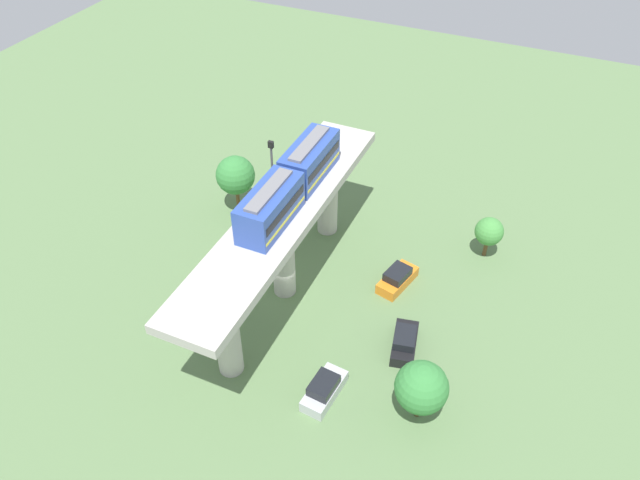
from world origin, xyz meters
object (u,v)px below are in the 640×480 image
tree_far_corner (235,175)px  signal_post (274,192)px  train (291,183)px  parked_car_silver (324,389)px  tree_mid_lot (489,232)px  parked_car_orange (397,278)px  tree_near_viaduct (421,388)px  parked_car_black (405,342)px

tree_far_corner → signal_post: 7.29m
train → tree_far_corner: size_ratio=2.28×
parked_car_silver → tree_mid_lot: 21.53m
train → signal_post: train is taller
parked_car_orange → tree_near_viaduct: (-5.58, 11.95, 2.47)m
tree_near_viaduct → tree_far_corner: (23.62, -15.79, 0.81)m
train → tree_near_viaduct: 18.25m
train → parked_car_black: 15.29m
parked_car_black → signal_post: 17.22m
parked_car_orange → tree_near_viaduct: size_ratio=0.88×
parked_car_silver → tree_mid_lot: bearing=-104.4°
tree_near_viaduct → signal_post: bearing=-35.1°
parked_car_black → signal_post: signal_post is taller
tree_near_viaduct → tree_mid_lot: bearing=-91.5°
parked_car_black → tree_far_corner: 23.52m
tree_mid_lot → tree_far_corner: (24.12, 3.18, 1.26)m
train → tree_mid_lot: train is taller
parked_car_silver → tree_far_corner: size_ratio=0.73×
parked_car_orange → tree_mid_lot: 9.50m
train → parked_car_silver: size_ratio=3.12×
parked_car_orange → tree_far_corner: bearing=1.7°
train → parked_car_orange: train is taller
parked_car_silver → tree_mid_lot: size_ratio=1.06×
signal_post → tree_far_corner: bearing=-29.6°
parked_car_silver → signal_post: 18.21m
parked_car_black → parked_car_silver: bearing=47.8°
train → parked_car_orange: (-8.59, -2.83, -9.49)m
parked_car_orange → signal_post: (11.99, -0.40, 5.44)m
train → tree_mid_lot: (-14.67, -9.85, -7.46)m
tree_near_viaduct → tree_mid_lot: 18.97m
train → tree_far_corner: train is taller
parked_car_silver → tree_near_viaduct: (-6.71, -1.22, 2.47)m
tree_far_corner → signal_post: (-6.05, 3.44, 2.16)m
parked_car_black → tree_mid_lot: bearing=-115.1°
parked_car_orange → parked_car_silver: same height
parked_car_silver → tree_far_corner: 24.21m
tree_mid_lot → parked_car_silver: bearing=70.4°
parked_car_black → signal_post: size_ratio=0.40×
train → tree_far_corner: 13.13m
tree_far_corner → tree_mid_lot: bearing=-172.5°
signal_post → tree_mid_lot: bearing=-159.9°
parked_car_silver → tree_near_viaduct: size_ratio=0.85×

